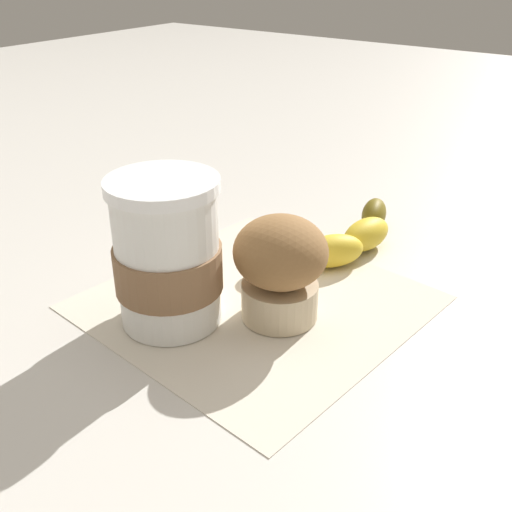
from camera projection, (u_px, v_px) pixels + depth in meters
The scene contains 5 objects.
ground_plane at pixel (256, 302), 0.55m from camera, with size 3.00×3.00×0.00m, color beige.
paper_napkin at pixel (256, 302), 0.55m from camera, with size 0.27×0.27×0.00m, color beige.
coffee_cup at pixel (168, 256), 0.49m from camera, with size 0.09×0.09×0.13m.
muffin at pixel (280, 265), 0.50m from camera, with size 0.08×0.08×0.09m.
banana at pixel (342, 239), 0.62m from camera, with size 0.20×0.10×0.03m.
Camera 1 is at (-0.38, -0.27, 0.29)m, focal length 42.00 mm.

